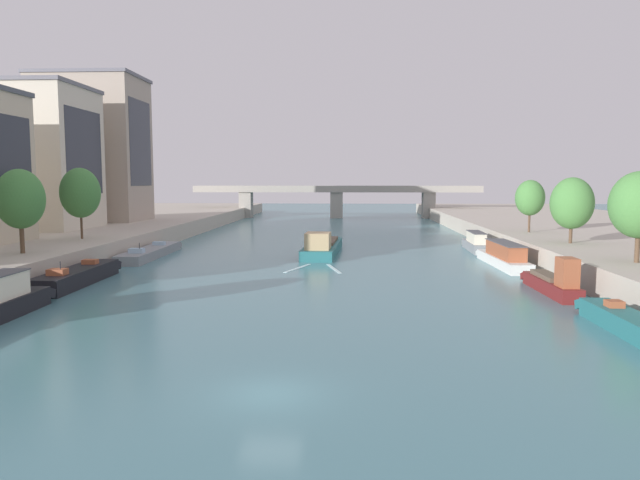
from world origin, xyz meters
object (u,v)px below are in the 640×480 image
Objects in this scene: moored_boat_right_gap_after at (630,324)px; tree_left_by_lamp at (20,199)px; moored_boat_left_gap_after at (151,252)px; tree_left_end_of_row at (80,193)px; barge_midriver at (322,246)px; tree_right_by_lamp at (572,203)px; moored_boat_left_midway at (78,276)px; moored_boat_right_end at (504,256)px; bridge_far at (337,197)px; tree_right_far at (530,198)px; tree_right_third at (640,205)px; moored_boat_right_midway at (475,243)px; moored_boat_right_downstream at (553,282)px.

tree_left_by_lamp is at bearing 159.98° from moored_boat_right_gap_after.
moored_boat_left_gap_after is 2.14× the size of tree_left_end_of_row.
tree_right_by_lamp reaches higher than barge_midriver.
barge_midriver is at bearing 10.90° from moored_boat_left_gap_after.
tree_left_by_lamp reaches higher than moored_boat_left_midway.
barge_midriver is at bearing 153.87° from moored_boat_right_end.
bridge_far is (19.60, 89.67, 4.10)m from moored_boat_left_midway.
moored_boat_left_midway is at bearing -102.33° from bridge_far.
moored_boat_right_gap_after is 1.76× the size of tree_right_far.
tree_left_by_lamp reaches higher than moored_boat_right_end.
tree_right_far reaches higher than moored_boat_right_gap_after.
tree_right_far is (6.29, 13.00, 5.52)m from moored_boat_right_end.
tree_right_third reaches higher than moored_boat_right_gap_after.
tree_right_by_lamp is 1.04× the size of tree_right_far.
moored_boat_right_midway is at bearing 177.28° from tree_right_far.
bridge_far is at bearing 74.77° from moored_boat_left_gap_after.
barge_midriver is 27.59m from tree_left_end_of_row.
moored_boat_right_midway is 1.38× the size of tree_left_by_lamp.
barge_midriver is 32.73m from tree_left_by_lamp.
bridge_far is at bearing 70.92° from tree_left_end_of_row.
moored_boat_left_midway is 51.74m from tree_right_far.
bridge_far is at bearing 103.68° from moored_boat_right_end.
moored_boat_left_gap_after is at bearing 89.80° from moored_boat_left_midway.
moored_boat_right_gap_after is 40.71m from tree_right_far.
tree_left_by_lamp is 51.97m from tree_right_by_lamp.
tree_right_third is (44.98, -1.53, 6.11)m from moored_boat_left_midway.
tree_left_end_of_row is (-44.76, 17.03, 6.43)m from moored_boat_right_downstream.
moored_boat_left_midway is 2.00× the size of tree_right_by_lamp.
moored_boat_right_gap_after is at bearing -39.94° from moored_boat_left_gap_after.
moored_boat_right_end is 45.79m from tree_left_by_lamp.
tree_right_far is at bearing 81.39° from moored_boat_right_gap_after.
moored_boat_right_end is (38.35, -5.51, 0.51)m from moored_boat_left_gap_after.
moored_boat_right_downstream is at bearing -90.06° from moored_boat_right_end.
tree_right_far is at bearing 77.22° from moored_boat_right_downstream.
moored_boat_left_midway reaches higher than moored_boat_right_midway.
moored_boat_right_midway is at bearing 12.14° from barge_midriver.
tree_right_third reaches higher than moored_boat_right_downstream.
moored_boat_right_downstream is (-0.27, 12.02, 0.30)m from moored_boat_right_gap_after.
tree_right_by_lamp is (6.70, 15.10, 5.49)m from moored_boat_right_downstream.
moored_boat_left_midway is at bearing -162.13° from moored_boat_right_end.
moored_boat_right_downstream is at bearing -113.92° from tree_right_by_lamp.
barge_midriver is 21.03m from moored_boat_right_end.
barge_midriver is at bearing 117.94° from moored_boat_right_gap_after.
moored_boat_right_gap_after is at bearing -62.06° from barge_midriver.
tree_left_end_of_row is at bearing -164.82° from barge_midriver.
moored_boat_left_gap_after is at bearing -170.47° from tree_right_far.
moored_boat_right_downstream is 17.40m from tree_right_by_lamp.
moored_boat_right_gap_after is 28.46m from tree_right_by_lamp.
tree_right_third reaches higher than bridge_far.
moored_boat_left_gap_after is 2.33× the size of tree_right_third.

